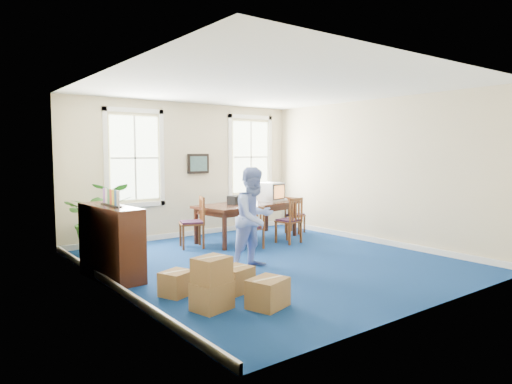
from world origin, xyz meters
TOP-DOWN VIEW (x-y plane):
  - floor at (0.00, 0.00)m, footprint 6.50×6.50m
  - ceiling at (0.00, 0.00)m, footprint 6.50×6.50m
  - wall_back at (0.00, 3.25)m, footprint 6.50×0.00m
  - wall_front at (0.00, -3.25)m, footprint 6.50×0.00m
  - wall_left at (-3.00, 0.00)m, footprint 0.00×6.50m
  - wall_right at (3.00, 0.00)m, footprint 0.00×6.50m
  - baseboard_back at (0.00, 3.22)m, footprint 6.00×0.04m
  - baseboard_left at (-2.97, 0.00)m, footprint 0.04×6.50m
  - baseboard_right at (2.97, 0.00)m, footprint 0.04×6.50m
  - window_left at (-1.30, 3.23)m, footprint 1.40×0.12m
  - window_right at (1.90, 3.23)m, footprint 1.40×0.12m
  - wall_picture at (0.30, 3.20)m, footprint 0.58×0.06m
  - conference_table at (0.89, 1.97)m, footprint 2.64×1.52m
  - crt_tv at (1.63, 2.02)m, footprint 0.61×0.64m
  - game_console at (1.97, 1.97)m, footprint 0.18×0.21m
  - equipment_bag at (0.61, 2.02)m, footprint 0.44×0.35m
  - chair_near_left at (0.38, 1.12)m, footprint 0.41×0.41m
  - chair_near_right at (1.40, 1.12)m, footprint 0.53×0.53m
  - chair_end_left at (-0.58, 1.97)m, footprint 0.62×0.62m
  - chair_end_right at (2.36, 1.97)m, footprint 0.54×0.54m
  - man at (-0.53, -0.19)m, footprint 0.95×0.78m
  - credenza at (-2.75, 0.74)m, footprint 0.58×1.60m
  - brochure_rack at (-2.73, 0.74)m, footprint 0.33×0.65m
  - potted_plant at (-2.33, 2.52)m, footprint 1.59×1.49m
  - cardboard_boxes at (-2.08, -1.49)m, footprint 1.61×1.61m

SIDE VIEW (x-z plane):
  - floor at x=0.00m, z-range 0.00..0.00m
  - baseboard_back at x=0.00m, z-range 0.00..0.12m
  - baseboard_left at x=-2.97m, z-range 0.00..0.12m
  - baseboard_right at x=2.97m, z-range 0.00..0.12m
  - cardboard_boxes at x=-2.08m, z-range 0.00..0.72m
  - conference_table at x=0.89m, z-range 0.00..0.85m
  - chair_near_left at x=0.38m, z-range 0.00..0.90m
  - chair_end_right at x=2.36m, z-range 0.00..0.92m
  - chair_near_right at x=1.40m, z-range 0.00..1.02m
  - chair_end_left at x=-0.58m, z-range 0.00..1.09m
  - credenza at x=-2.75m, z-range 0.00..1.24m
  - potted_plant at x=-2.33m, z-range 0.00..1.44m
  - game_console at x=1.97m, z-range 0.85..0.90m
  - man at x=-0.53m, z-range 0.00..1.77m
  - equipment_bag at x=0.61m, z-range 0.85..1.04m
  - crt_tv at x=1.63m, z-range 0.85..1.30m
  - brochure_rack at x=-2.73m, z-range 1.24..1.52m
  - wall_back at x=0.00m, z-range -1.65..4.85m
  - wall_front at x=0.00m, z-range -1.65..4.85m
  - wall_left at x=-3.00m, z-range -1.65..4.85m
  - wall_right at x=3.00m, z-range -1.65..4.85m
  - wall_picture at x=0.30m, z-range 1.51..1.99m
  - window_left at x=-1.30m, z-range 0.80..3.00m
  - window_right at x=1.90m, z-range 0.80..3.00m
  - ceiling at x=0.00m, z-range 3.20..3.20m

